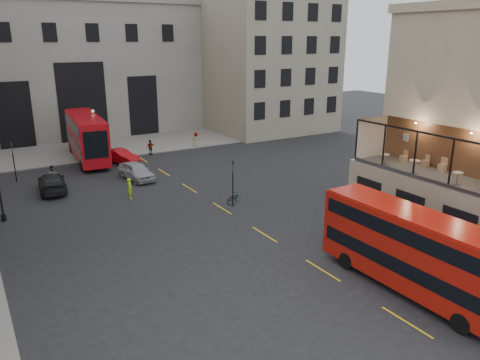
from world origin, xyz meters
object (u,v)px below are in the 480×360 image
cafe_chair_b (442,167)px  pedestrian_c (151,147)px  pedestrian_b (86,148)px  bus_near (413,248)px  car_a (137,171)px  street_lamp_b (95,136)px  traffic_light_far (13,157)px  cyclist (130,188)px  car_c (52,183)px  cafe_chair_d (404,158)px  traffic_light_near (233,177)px  pedestrian_d (196,140)px  cafe_table_far (385,158)px  cafe_table_mid (414,164)px  bus_far (86,135)px  pedestrian_a (53,175)px  cafe_chair_c (425,163)px  bicycle (233,198)px  cafe_table_near (457,176)px  car_b (120,156)px

cafe_chair_b → pedestrian_c: bearing=104.2°
pedestrian_b → pedestrian_c: size_ratio=1.04×
bus_near → car_a: bus_near is taller
street_lamp_b → pedestrian_b: street_lamp_b is taller
traffic_light_far → cyclist: (7.59, -9.97, -1.54)m
car_c → cafe_chair_d: (20.05, -20.67, 4.06)m
traffic_light_near → cafe_chair_b: 15.10m
traffic_light_near → pedestrian_d: 21.68m
cyclist → pedestrian_c: bearing=-15.3°
cafe_table_far → cafe_chair_d: cafe_chair_d is taller
cafe_table_mid → cafe_table_far: cafe_table_mid is taller
car_c → cafe_table_far: (18.29, -20.56, 4.31)m
pedestrian_d → cafe_chair_d: cafe_chair_d is taller
bus_far → cafe_table_far: bearing=-67.0°
pedestrian_a → traffic_light_far: bearing=126.0°
pedestrian_d → cafe_chair_c: size_ratio=2.23×
traffic_light_far → cafe_chair_b: 36.20m
car_c → bicycle: 16.17m
cafe_table_mid → cafe_table_far: 2.36m
cafe_table_far → cafe_table_near: bearing=-87.7°
bicycle → cafe_chair_d: 13.46m
traffic_light_near → car_c: (-11.60, 11.48, -1.64)m
pedestrian_b → cafe_table_near: size_ratio=2.41×
bicycle → cafe_chair_d: (8.02, -9.86, 4.43)m
car_b → cafe_chair_c: bearing=-94.2°
cafe_table_near → street_lamp_b: bearing=108.1°
pedestrian_c → cafe_table_far: (6.13, -28.76, 4.23)m
pedestrian_b → cafe_table_near: 40.01m
car_a → cafe_table_mid: (10.85, -22.54, 4.33)m
cyclist → street_lamp_b: bearing=6.7°
traffic_light_near → pedestrian_a: 17.83m
pedestrian_b → pedestrian_d: bearing=-76.2°
pedestrian_c → cafe_table_near: 34.94m
pedestrian_a → cafe_chair_c: bearing=-68.9°
car_c → cafe_chair_d: size_ratio=6.65×
bus_far → car_c: bus_far is taller
bus_near → car_a: size_ratio=2.27×
car_a → cafe_chair_b: 26.81m
car_a → cafe_table_far: (10.77, -20.18, 4.27)m
street_lamp_b → pedestrian_d: 11.94m
bus_far → cafe_chair_b: cafe_chair_b is taller
car_b → bicycle: size_ratio=2.84×
traffic_light_near → cyclist: size_ratio=2.14×
cafe_table_far → cafe_table_mid: bearing=-87.9°
bus_far → street_lamp_b: bearing=38.8°
car_b → pedestrian_b: (-2.25, 5.45, 0.15)m
traffic_light_far → car_a: bearing=-26.3°
traffic_light_near → cafe_chair_d: 12.72m
bicycle → cafe_chair_c: (8.20, -11.51, 4.43)m
cafe_table_far → bus_far: bearing=113.0°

